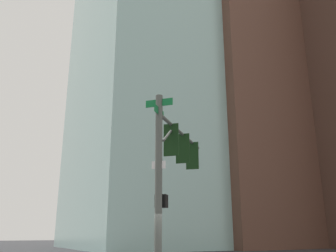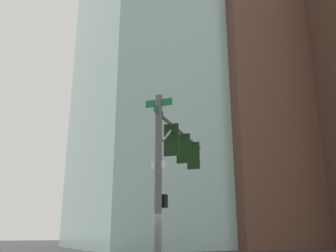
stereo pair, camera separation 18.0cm
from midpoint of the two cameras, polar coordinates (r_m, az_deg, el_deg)
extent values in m
cylinder|color=#4C514C|center=(11.10, -1.99, -10.44)|extent=(0.23, 0.23, 6.28)
cylinder|color=#4C514C|center=(13.96, 1.83, -1.24)|extent=(3.86, 3.55, 0.12)
cylinder|color=#4C514C|center=(12.34, -0.38, -1.34)|extent=(0.82, 0.76, 0.75)
cube|color=#0F6B33|center=(11.77, -1.85, 3.70)|extent=(0.65, 0.71, 0.24)
cube|color=#0F6B33|center=(11.67, -1.87, 2.32)|extent=(0.62, 0.57, 0.24)
cube|color=white|center=(11.22, -1.95, -6.19)|extent=(0.33, 0.35, 0.24)
cube|color=#1E4C1E|center=(12.77, 0.35, -2.38)|extent=(0.48, 0.48, 1.00)
cube|color=black|center=(12.60, 0.08, -2.18)|extent=(0.40, 0.43, 1.16)
sphere|color=red|center=(13.04, 0.64, -1.31)|extent=(0.20, 0.20, 0.20)
cylinder|color=#1E4C1E|center=(13.12, 0.73, -1.01)|extent=(0.18, 0.20, 0.23)
sphere|color=#4C330A|center=(12.96, 0.64, -2.59)|extent=(0.20, 0.20, 0.20)
cylinder|color=#1E4C1E|center=(13.04, 0.73, -2.28)|extent=(0.18, 0.20, 0.23)
sphere|color=#0A3819|center=(12.89, 0.65, -3.89)|extent=(0.20, 0.20, 0.20)
cylinder|color=#1E4C1E|center=(12.97, 0.73, -3.56)|extent=(0.18, 0.20, 0.23)
cube|color=#1E4C1E|center=(14.09, 2.19, -3.73)|extent=(0.48, 0.48, 1.00)
cube|color=black|center=(13.91, 1.97, -3.57)|extent=(0.40, 0.43, 1.16)
sphere|color=#470A07|center=(14.35, 2.41, -2.74)|extent=(0.20, 0.20, 0.20)
cylinder|color=#1E4C1E|center=(14.43, 2.48, -2.45)|extent=(0.18, 0.20, 0.23)
sphere|color=#4C330A|center=(14.28, 2.43, -3.90)|extent=(0.20, 0.20, 0.20)
cylinder|color=#1E4C1E|center=(14.36, 2.50, -3.61)|extent=(0.18, 0.20, 0.23)
sphere|color=green|center=(14.22, 2.44, -5.08)|extent=(0.20, 0.20, 0.20)
cylinder|color=#1E4C1E|center=(14.30, 2.51, -4.78)|extent=(0.18, 0.20, 0.23)
cube|color=#1E4C1E|center=(15.43, 3.72, -4.84)|extent=(0.48, 0.48, 1.00)
cube|color=black|center=(15.25, 3.53, -4.71)|extent=(0.40, 0.43, 1.16)
sphere|color=#470A07|center=(15.69, 3.89, -3.91)|extent=(0.20, 0.20, 0.20)
cylinder|color=#1E4C1E|center=(15.77, 3.95, -3.64)|extent=(0.18, 0.20, 0.23)
sphere|color=#4C330A|center=(15.63, 3.91, -4.99)|extent=(0.20, 0.20, 0.20)
cylinder|color=#1E4C1E|center=(15.71, 3.97, -4.71)|extent=(0.18, 0.20, 0.23)
sphere|color=green|center=(15.57, 3.94, -6.07)|extent=(0.20, 0.20, 0.20)
cylinder|color=#1E4C1E|center=(15.65, 3.99, -5.79)|extent=(0.18, 0.20, 0.23)
cube|color=black|center=(11.32, -1.53, -11.84)|extent=(0.43, 0.44, 0.40)
cube|color=#EA5914|center=(11.45, -1.29, -11.90)|extent=(0.18, 0.20, 0.28)
cube|color=brown|center=(60.91, 12.35, 6.49)|extent=(19.76, 16.90, 50.92)
cube|color=#9EC6C1|center=(63.32, 1.77, 14.54)|extent=(30.99, 23.34, 69.42)
camera|label=1|loc=(0.09, -90.42, 0.12)|focal=38.42mm
camera|label=2|loc=(0.09, 89.58, -0.12)|focal=38.42mm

